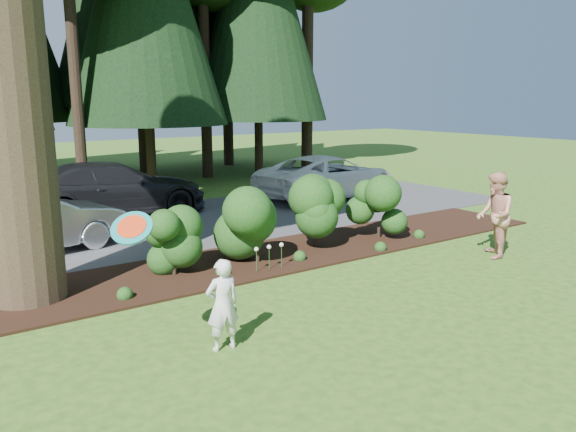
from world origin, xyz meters
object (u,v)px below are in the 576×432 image
(car_dark_suv, at_px, (113,188))
(frisbee, at_px, (132,228))
(adult, at_px, (495,215))
(car_silver_wagon, at_px, (27,223))
(car_white_suv, at_px, (327,177))
(child, at_px, (223,305))

(car_dark_suv, bearing_deg, frisbee, 170.92)
(car_dark_suv, distance_m, adult, 10.67)
(car_silver_wagon, bearing_deg, car_dark_suv, -53.45)
(car_white_suv, bearing_deg, frisbee, 123.03)
(frisbee, bearing_deg, car_dark_suv, 73.67)
(car_white_suv, xyz_separation_m, car_dark_suv, (-6.99, 1.41, 0.05))
(car_silver_wagon, relative_size, car_dark_suv, 0.79)
(car_silver_wagon, xyz_separation_m, car_dark_suv, (2.97, 3.22, 0.08))
(car_dark_suv, bearing_deg, car_silver_wagon, 144.60)
(car_white_suv, bearing_deg, car_silver_wagon, 92.79)
(car_silver_wagon, bearing_deg, car_white_suv, -90.46)
(car_dark_suv, xyz_separation_m, frisbee, (-2.89, -9.87, 1.08))
(car_silver_wagon, relative_size, adult, 2.27)
(car_dark_suv, height_order, adult, adult)
(adult, bearing_deg, child, -38.41)
(car_dark_suv, relative_size, adult, 2.87)
(car_white_suv, height_order, frisbee, frisbee)
(adult, bearing_deg, frisbee, -39.74)
(car_white_suv, distance_m, child, 12.18)
(child, relative_size, adult, 0.69)
(car_silver_wagon, height_order, car_dark_suv, car_dark_suv)
(car_dark_suv, xyz_separation_m, child, (-1.71, -9.94, -0.16))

